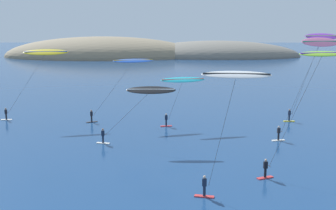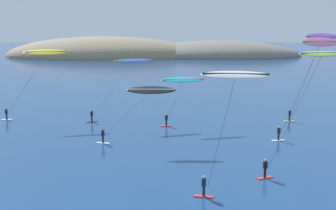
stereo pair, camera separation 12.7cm
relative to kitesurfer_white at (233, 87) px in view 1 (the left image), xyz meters
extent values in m
ellipsoid|color=#84755B|center=(-33.15, 147.11, -8.52)|extent=(81.54, 47.36, 16.49)
ellipsoid|color=slate|center=(14.65, 148.28, -8.52)|extent=(69.95, 39.66, 12.97)
cube|color=red|center=(-1.91, 0.23, -8.48)|extent=(1.55, 0.70, 0.08)
cylinder|color=#192338|center=(-1.91, 0.23, -8.04)|extent=(0.22, 0.22, 0.80)
cube|color=#192338|center=(-1.91, 0.23, -7.34)|extent=(0.36, 0.24, 0.60)
sphere|color=beige|center=(-1.91, 0.23, -6.92)|extent=(0.22, 0.22, 0.22)
cylinder|color=black|center=(-1.56, 0.19, -7.46)|extent=(0.11, 0.55, 0.04)
ellipsoid|color=white|center=(0.22, -0.03, 0.90)|extent=(5.14, 1.69, 0.61)
cylinder|color=black|center=(0.22, -0.03, 0.95)|extent=(4.78, 0.73, 0.16)
cylinder|color=#333338|center=(-0.67, 0.08, -3.33)|extent=(1.80, 0.24, 8.26)
cube|color=yellow|center=(11.63, 25.91, -8.48)|extent=(1.50, 0.40, 0.08)
cylinder|color=#192338|center=(11.63, 25.91, -8.04)|extent=(0.22, 0.22, 0.80)
cube|color=#192338|center=(11.63, 25.91, -7.34)|extent=(0.35, 0.22, 0.60)
sphere|color=#9E7051|center=(11.63, 25.91, -6.92)|extent=(0.22, 0.22, 0.22)
cylinder|color=black|center=(11.98, 25.94, -7.46)|extent=(0.08, 0.55, 0.04)
ellipsoid|color=purple|center=(15.42, 26.17, 2.93)|extent=(4.71, 1.84, 0.94)
cylinder|color=#7ACC42|center=(15.42, 26.17, 2.98)|extent=(4.39, 0.45, 0.16)
cylinder|color=#333338|center=(13.70, 26.05, -2.31)|extent=(3.47, 0.26, 10.29)
cube|color=#2D2D33|center=(-15.19, 25.26, -8.48)|extent=(1.52, 1.04, 0.08)
cylinder|color=black|center=(-15.19, 25.26, -8.04)|extent=(0.22, 0.22, 0.80)
cube|color=black|center=(-15.19, 25.26, -7.34)|extent=(0.38, 0.29, 0.60)
sphere|color=#9E7051|center=(-15.19, 25.26, -6.92)|extent=(0.22, 0.22, 0.22)
cylinder|color=black|center=(-14.85, 25.36, -7.46)|extent=(0.19, 0.54, 0.04)
ellipsoid|color=blue|center=(-9.54, 26.94, -0.34)|extent=(5.73, 2.81, 0.56)
cylinder|color=gold|center=(-9.54, 26.94, -0.29)|extent=(5.15, 1.67, 0.16)
cylinder|color=#333338|center=(-12.19, 26.15, -3.95)|extent=(5.34, 1.61, 7.03)
cube|color=silver|center=(-11.99, 14.89, -8.48)|extent=(1.55, 0.75, 0.08)
cylinder|color=#192338|center=(-11.99, 14.89, -8.04)|extent=(0.22, 0.22, 0.80)
cube|color=#192338|center=(-11.99, 14.89, -7.34)|extent=(0.34, 0.20, 0.60)
sphere|color=#9E7051|center=(-11.99, 14.89, -6.92)|extent=(0.22, 0.22, 0.22)
cylinder|color=black|center=(-11.64, 14.89, -7.46)|extent=(0.04, 0.55, 0.04)
ellipsoid|color=black|center=(-6.62, 14.91, -2.52)|extent=(5.37, 1.53, 0.81)
cylinder|color=white|center=(-6.62, 14.91, -2.47)|extent=(5.10, 0.19, 0.16)
cylinder|color=#333338|center=(-9.13, 14.90, -5.04)|extent=(5.03, 0.05, 4.86)
cube|color=silver|center=(7.74, 16.20, -8.48)|extent=(1.55, 0.73, 0.08)
cylinder|color=black|center=(7.74, 16.20, -8.04)|extent=(0.22, 0.22, 0.80)
cube|color=black|center=(7.74, 16.20, -7.34)|extent=(0.38, 0.27, 0.60)
sphere|color=beige|center=(7.74, 16.20, -6.92)|extent=(0.22, 0.22, 0.22)
cylinder|color=black|center=(8.08, 16.28, -7.46)|extent=(0.16, 0.54, 0.04)
ellipsoid|color=pink|center=(12.15, 17.22, 2.54)|extent=(4.83, 2.42, 1.12)
cylinder|color=#14895B|center=(12.15, 17.22, 2.59)|extent=(4.32, 1.15, 0.16)
cylinder|color=#333338|center=(10.11, 16.75, -2.51)|extent=(4.09, 0.97, 9.91)
cube|color=red|center=(-5.08, 22.98, -8.48)|extent=(1.55, 0.66, 0.08)
cylinder|color=#192338|center=(-5.08, 22.98, -8.04)|extent=(0.22, 0.22, 0.80)
cube|color=#192338|center=(-5.08, 22.98, -7.34)|extent=(0.38, 0.27, 0.60)
sphere|color=beige|center=(-5.08, 22.98, -6.92)|extent=(0.22, 0.22, 0.22)
cylinder|color=black|center=(-4.74, 23.06, -7.46)|extent=(0.17, 0.54, 0.04)
ellipsoid|color=#23B2C6|center=(-2.95, 23.49, -2.50)|extent=(6.03, 2.70, 0.69)
cylinder|color=#DB4C38|center=(-2.95, 23.49, -2.45)|extent=(5.46, 1.45, 0.16)
cylinder|color=#333338|center=(-3.85, 23.27, -5.03)|extent=(1.82, 0.46, 4.87)
cube|color=red|center=(3.62, 4.27, -8.48)|extent=(1.54, 0.96, 0.08)
cylinder|color=black|center=(3.62, 4.27, -8.04)|extent=(0.22, 0.22, 0.80)
cube|color=black|center=(3.62, 4.27, -7.34)|extent=(0.38, 0.28, 0.60)
sphere|color=tan|center=(3.62, 4.27, -6.92)|extent=(0.22, 0.22, 0.22)
cylinder|color=black|center=(3.96, 4.36, -7.46)|extent=(0.18, 0.54, 0.04)
ellipsoid|color=#8CD12D|center=(8.27, 5.54, 2.03)|extent=(4.59, 2.40, 0.54)
cylinder|color=#722DD1|center=(8.27, 5.54, 2.08)|extent=(4.08, 1.26, 0.16)
cylinder|color=#333338|center=(6.12, 4.95, -2.76)|extent=(4.34, 1.21, 9.39)
cube|color=silver|center=(-27.25, 26.55, -8.48)|extent=(1.51, 0.42, 0.08)
cylinder|color=black|center=(-27.25, 26.55, -8.04)|extent=(0.22, 0.22, 0.80)
cube|color=black|center=(-27.25, 26.55, -7.34)|extent=(0.38, 0.28, 0.60)
sphere|color=tan|center=(-27.25, 26.55, -6.92)|extent=(0.22, 0.22, 0.22)
cylinder|color=black|center=(-26.91, 26.64, -7.46)|extent=(0.17, 0.54, 0.04)
ellipsoid|color=yellow|center=(-21.67, 27.98, 0.73)|extent=(6.20, 2.97, 0.87)
cylinder|color=#1432E0|center=(-21.67, 27.98, 0.78)|extent=(5.57, 1.57, 0.16)
cylinder|color=#333338|center=(-24.29, 27.31, -3.41)|extent=(5.27, 1.37, 8.10)
camera|label=1|loc=(-4.46, -30.06, 4.40)|focal=45.00mm
camera|label=2|loc=(-4.33, -30.06, 4.40)|focal=45.00mm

